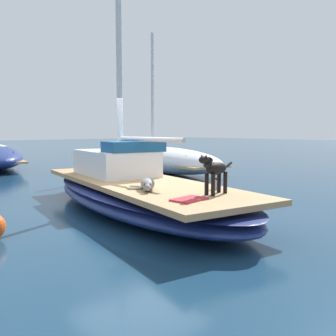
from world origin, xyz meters
name	(u,v)px	position (x,y,z in m)	size (l,w,h in m)	color
ground_plane	(138,210)	(0.00, 0.00, 0.00)	(120.00, 120.00, 0.00)	navy
sailboat_main	(138,195)	(0.00, 0.00, 0.34)	(3.63, 7.54, 0.66)	navy
mast_main	(122,12)	(0.14, 0.76, 4.41)	(0.14, 2.27, 8.28)	silver
cabin_house	(117,161)	(0.19, 1.10, 1.01)	(1.73, 2.42, 0.84)	silver
dog_black	(215,170)	(-0.08, -2.30, 1.08)	(0.94, 0.28, 0.70)	black
dog_grey	(148,184)	(-0.65, -1.17, 0.77)	(0.66, 0.80, 0.22)	gray
deck_winch	(217,184)	(0.42, -1.91, 0.76)	(0.16, 0.16, 0.21)	#B7B7BC
coiled_rope	(136,187)	(-0.71, -0.89, 0.68)	(0.32, 0.32, 0.04)	beige
deck_towel	(189,199)	(-0.77, -2.39, 0.68)	(0.56, 0.36, 0.03)	#C6333D
moored_boat_starboard_side	(162,159)	(5.13, 5.26, 0.56)	(2.74, 7.11, 5.80)	white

